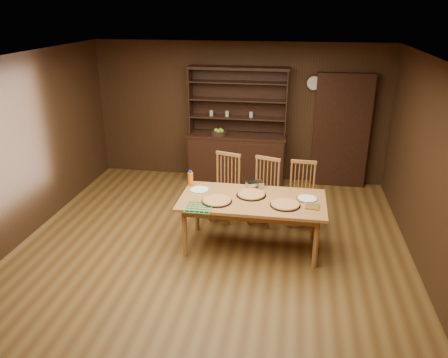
% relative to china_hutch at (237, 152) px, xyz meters
% --- Properties ---
extents(floor, '(6.00, 6.00, 0.00)m').
position_rel_china_hutch_xyz_m(floor, '(0.00, -2.75, -0.60)').
color(floor, brown).
rests_on(floor, ground).
extents(room_shell, '(6.00, 6.00, 6.00)m').
position_rel_china_hutch_xyz_m(room_shell, '(0.00, -2.75, 0.98)').
color(room_shell, white).
rests_on(room_shell, floor).
extents(china_hutch, '(1.84, 0.52, 2.17)m').
position_rel_china_hutch_xyz_m(china_hutch, '(0.00, 0.00, 0.00)').
color(china_hutch, black).
rests_on(china_hutch, floor).
extents(doorway, '(1.00, 0.18, 2.10)m').
position_rel_china_hutch_xyz_m(doorway, '(1.90, 0.15, 0.45)').
color(doorway, black).
rests_on(doorway, floor).
extents(wall_clock, '(0.30, 0.05, 0.30)m').
position_rel_china_hutch_xyz_m(wall_clock, '(1.35, 0.20, 1.30)').
color(wall_clock, black).
rests_on(wall_clock, room_shell).
extents(dining_table, '(1.98, 0.99, 0.75)m').
position_rel_china_hutch_xyz_m(dining_table, '(0.55, -2.43, 0.08)').
color(dining_table, '#B86F3F').
rests_on(dining_table, floor).
extents(chair_left, '(0.54, 0.52, 1.07)m').
position_rel_china_hutch_xyz_m(chair_left, '(0.04, -1.57, -0.03)').
color(chair_left, '#A56238').
rests_on(chair_left, floor).
extents(chair_center, '(0.53, 0.51, 1.04)m').
position_rel_china_hutch_xyz_m(chair_center, '(0.66, -1.59, -0.04)').
color(chair_center, '#A56238').
rests_on(chair_center, floor).
extents(chair_right, '(0.43, 0.41, 1.01)m').
position_rel_china_hutch_xyz_m(chair_right, '(1.23, -1.56, -0.06)').
color(chair_right, '#A56238').
rests_on(chair_right, floor).
extents(pizza_left, '(0.41, 0.41, 0.04)m').
position_rel_china_hutch_xyz_m(pizza_left, '(0.09, -2.60, 0.17)').
color(pizza_left, black).
rests_on(pizza_left, dining_table).
extents(pizza_right, '(0.41, 0.41, 0.04)m').
position_rel_china_hutch_xyz_m(pizza_right, '(1.00, -2.57, 0.17)').
color(pizza_right, black).
rests_on(pizza_right, dining_table).
extents(pizza_center, '(0.41, 0.41, 0.04)m').
position_rel_china_hutch_xyz_m(pizza_center, '(0.52, -2.32, 0.17)').
color(pizza_center, black).
rests_on(pizza_center, dining_table).
extents(cooling_rack, '(0.34, 0.34, 0.01)m').
position_rel_china_hutch_xyz_m(cooling_rack, '(-0.11, -2.84, 0.16)').
color(cooling_rack, '#0B9851').
rests_on(cooling_rack, dining_table).
extents(plate_left, '(0.27, 0.27, 0.02)m').
position_rel_china_hutch_xyz_m(plate_left, '(-0.23, -2.26, 0.16)').
color(plate_left, white).
rests_on(plate_left, dining_table).
extents(plate_right, '(0.27, 0.27, 0.02)m').
position_rel_china_hutch_xyz_m(plate_right, '(1.29, -2.32, 0.16)').
color(plate_right, white).
rests_on(plate_right, dining_table).
extents(foil_dish, '(0.28, 0.25, 0.09)m').
position_rel_china_hutch_xyz_m(foil_dish, '(0.54, -2.04, 0.20)').
color(foil_dish, silver).
rests_on(foil_dish, dining_table).
extents(juice_bottle, '(0.08, 0.08, 0.23)m').
position_rel_china_hutch_xyz_m(juice_bottle, '(-0.39, -2.11, 0.26)').
color(juice_bottle, orange).
rests_on(juice_bottle, dining_table).
extents(pot_holder_a, '(0.20, 0.20, 0.01)m').
position_rel_china_hutch_xyz_m(pot_holder_a, '(1.35, -2.56, 0.16)').
color(pot_holder_a, '#B32514').
rests_on(pot_holder_a, dining_table).
extents(pot_holder_b, '(0.20, 0.20, 0.01)m').
position_rel_china_hutch_xyz_m(pot_holder_b, '(1.24, -2.35, 0.16)').
color(pot_holder_b, '#B32514').
rests_on(pot_holder_b, dining_table).
extents(fruit_bowl, '(0.31, 0.31, 0.12)m').
position_rel_china_hutch_xyz_m(fruit_bowl, '(-0.33, -0.07, 0.39)').
color(fruit_bowl, black).
rests_on(fruit_bowl, china_hutch).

